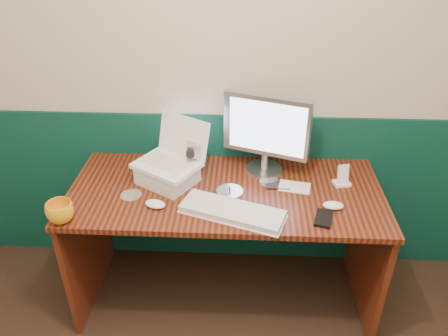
# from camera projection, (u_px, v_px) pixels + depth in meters

# --- Properties ---
(back_wall) EXTENTS (3.50, 0.04, 2.50)m
(back_wall) POSITION_uv_depth(u_px,v_px,m) (258.00, 72.00, 2.28)
(back_wall) COLOR beige
(back_wall) RESTS_ON ground
(wainscot) EXTENTS (3.48, 0.02, 1.00)m
(wainscot) POSITION_uv_depth(u_px,v_px,m) (253.00, 191.00, 2.66)
(wainscot) COLOR #07322F
(wainscot) RESTS_ON ground
(desk) EXTENTS (1.60, 0.70, 0.75)m
(desk) POSITION_uv_depth(u_px,v_px,m) (225.00, 245.00, 2.42)
(desk) COLOR #321309
(desk) RESTS_ON ground
(laptop_riser) EXTENTS (0.35, 0.33, 0.09)m
(laptop_riser) POSITION_uv_depth(u_px,v_px,m) (168.00, 175.00, 2.27)
(laptop_riser) COLOR silver
(laptop_riser) RESTS_ON desk
(laptop) EXTENTS (0.39, 0.36, 0.26)m
(laptop) POSITION_uv_depth(u_px,v_px,m) (165.00, 145.00, 2.18)
(laptop) COLOR white
(laptop) RESTS_ON laptop_riser
(monitor) EXTENTS (0.47, 0.27, 0.46)m
(monitor) POSITION_uv_depth(u_px,v_px,m) (266.00, 134.00, 2.27)
(monitor) COLOR #AAABAF
(monitor) RESTS_ON desk
(keyboard) EXTENTS (0.51, 0.31, 0.03)m
(keyboard) POSITION_uv_depth(u_px,v_px,m) (232.00, 212.00, 2.05)
(keyboard) COLOR silver
(keyboard) RESTS_ON desk
(mouse_right) EXTENTS (0.10, 0.06, 0.03)m
(mouse_right) POSITION_uv_depth(u_px,v_px,m) (333.00, 205.00, 2.08)
(mouse_right) COLOR white
(mouse_right) RESTS_ON desk
(mouse_left) EXTENTS (0.12, 0.09, 0.04)m
(mouse_left) POSITION_uv_depth(u_px,v_px,m) (155.00, 204.00, 2.09)
(mouse_left) COLOR white
(mouse_left) RESTS_ON desk
(mug) EXTENTS (0.13, 0.13, 0.10)m
(mug) POSITION_uv_depth(u_px,v_px,m) (60.00, 212.00, 1.98)
(mug) COLOR orange
(mug) RESTS_ON desk
(camcorder) EXTENTS (0.11, 0.14, 0.20)m
(camcorder) POSITION_uv_depth(u_px,v_px,m) (194.00, 159.00, 2.30)
(camcorder) COLOR silver
(camcorder) RESTS_ON desk
(cd_spindle) EXTENTS (0.13, 0.13, 0.03)m
(cd_spindle) POSITION_uv_depth(u_px,v_px,m) (230.00, 193.00, 2.18)
(cd_spindle) COLOR silver
(cd_spindle) RESTS_ON desk
(cd_loose_a) EXTENTS (0.11, 0.11, 0.00)m
(cd_loose_a) POSITION_uv_depth(u_px,v_px,m) (131.00, 195.00, 2.19)
(cd_loose_a) COLOR silver
(cd_loose_a) RESTS_ON desk
(cd_loose_b) EXTENTS (0.11, 0.11, 0.00)m
(cd_loose_b) POSITION_uv_depth(u_px,v_px,m) (270.00, 182.00, 2.29)
(cd_loose_b) COLOR #B3B9C4
(cd_loose_b) RESTS_ON desk
(pen) EXTENTS (0.12, 0.01, 0.01)m
(pen) POSITION_uv_depth(u_px,v_px,m) (278.00, 189.00, 2.23)
(pen) COLOR black
(pen) RESTS_ON desk
(papers) EXTENTS (0.18, 0.14, 0.00)m
(papers) POSITION_uv_depth(u_px,v_px,m) (294.00, 187.00, 2.25)
(papers) COLOR white
(papers) RESTS_ON desk
(dock) EXTENTS (0.10, 0.08, 0.02)m
(dock) POSITION_uv_depth(u_px,v_px,m) (341.00, 183.00, 2.27)
(dock) COLOR white
(dock) RESTS_ON desk
(music_player) EXTENTS (0.06, 0.04, 0.10)m
(music_player) POSITION_uv_depth(u_px,v_px,m) (343.00, 174.00, 2.24)
(music_player) COLOR white
(music_player) RESTS_ON dock
(pda) EXTENTS (0.11, 0.14, 0.01)m
(pda) POSITION_uv_depth(u_px,v_px,m) (324.00, 218.00, 2.01)
(pda) COLOR black
(pda) RESTS_ON desk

